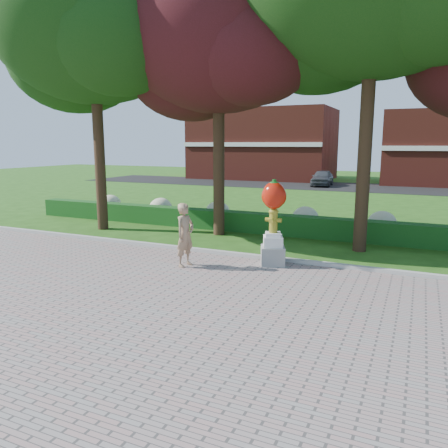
# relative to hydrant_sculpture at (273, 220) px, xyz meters

# --- Properties ---
(ground) EXTENTS (100.00, 100.00, 0.00)m
(ground) POSITION_rel_hydrant_sculpture_xyz_m (-1.39, -2.50, -1.38)
(ground) COLOR #234D13
(ground) RESTS_ON ground
(walkway) EXTENTS (40.00, 14.00, 0.04)m
(walkway) POSITION_rel_hydrant_sculpture_xyz_m (-1.39, -6.50, -1.36)
(walkway) COLOR gray
(walkway) RESTS_ON ground
(curb) EXTENTS (40.00, 0.18, 0.15)m
(curb) POSITION_rel_hydrant_sculpture_xyz_m (-1.39, 0.50, -1.31)
(curb) COLOR #ADADA5
(curb) RESTS_ON ground
(lawn_hedge) EXTENTS (24.00, 0.70, 0.80)m
(lawn_hedge) POSITION_rel_hydrant_sculpture_xyz_m (-1.39, 4.50, -0.98)
(lawn_hedge) COLOR #124216
(lawn_hedge) RESTS_ON ground
(hydrangea_row) EXTENTS (20.10, 1.10, 0.99)m
(hydrangea_row) POSITION_rel_hydrant_sculpture_xyz_m (-0.82, 5.50, -0.83)
(hydrangea_row) COLOR beige
(hydrangea_row) RESTS_ON ground
(street) EXTENTS (50.00, 8.00, 0.02)m
(street) POSITION_rel_hydrant_sculpture_xyz_m (-1.39, 25.50, -1.37)
(street) COLOR black
(street) RESTS_ON ground
(building_left) EXTENTS (14.00, 8.00, 7.00)m
(building_left) POSITION_rel_hydrant_sculpture_xyz_m (-11.39, 31.50, 2.12)
(building_left) COLOR maroon
(building_left) RESTS_ON ground
(tree_far_left) EXTENTS (9.00, 7.68, 11.66)m
(tree_far_left) POSITION_rel_hydrant_sculpture_xyz_m (-8.50, 2.59, 6.58)
(tree_far_left) COLOR black
(tree_far_left) RESTS_ON ground
(tree_mid_left) EXTENTS (8.25, 7.04, 10.69)m
(tree_mid_left) POSITION_rel_hydrant_sculpture_xyz_m (-3.49, 3.58, 5.92)
(tree_mid_left) COLOR black
(tree_mid_left) RESTS_ON ground
(hydrant_sculpture) EXTENTS (0.89, 0.89, 2.54)m
(hydrant_sculpture) POSITION_rel_hydrant_sculpture_xyz_m (0.00, 0.00, 0.00)
(hydrant_sculpture) COLOR gray
(hydrant_sculpture) RESTS_ON walkway
(woman) EXTENTS (0.56, 0.75, 1.87)m
(woman) POSITION_rel_hydrant_sculpture_xyz_m (-2.30, -1.19, -0.41)
(woman) COLOR #A47E5D
(woman) RESTS_ON walkway
(parked_car) EXTENTS (1.90, 4.11, 1.36)m
(parked_car) POSITION_rel_hydrant_sculpture_xyz_m (-3.89, 25.55, -0.68)
(parked_car) COLOR #45494E
(parked_car) RESTS_ON street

